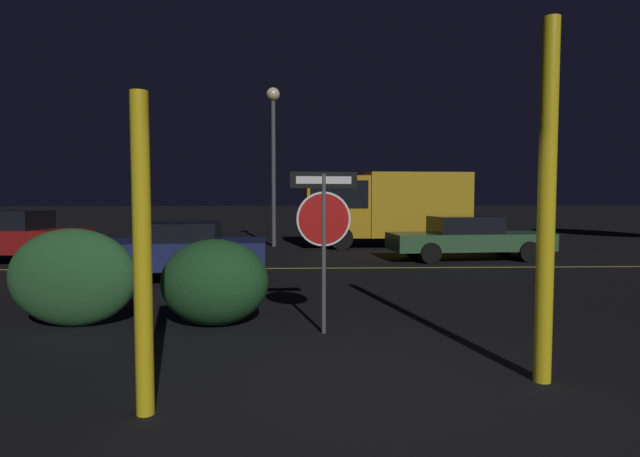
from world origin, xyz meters
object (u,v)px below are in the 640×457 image
object	(u,v)px
passing_car_3	(468,238)
street_lamp	(273,136)
passing_car_1	(10,237)
delivery_truck	(381,205)
yellow_pole_left	(142,255)
stop_sign	(324,219)
yellow_pole_right	(547,203)
passing_car_2	(179,250)
hedge_bush_1	(73,278)
hedge_bush_2	(215,282)

from	to	relation	value
passing_car_3	street_lamp	world-z (taller)	street_lamp
passing_car_1	delivery_truck	xyz separation A→B (m)	(11.40, 4.42, 0.87)
yellow_pole_left	passing_car_1	xyz separation A→B (m)	(-7.05, 10.39, -0.61)
stop_sign	yellow_pole_right	bearing A→B (deg)	-47.53
stop_sign	passing_car_2	world-z (taller)	stop_sign
stop_sign	yellow_pole_left	xyz separation A→B (m)	(-1.62, -2.50, -0.20)
delivery_truck	passing_car_1	bearing A→B (deg)	108.14
passing_car_2	yellow_pole_left	bearing A→B (deg)	-172.17
hedge_bush_1	passing_car_1	xyz separation A→B (m)	(-5.11, 7.40, 0.03)
passing_car_1	hedge_bush_2	bearing A→B (deg)	-131.53
yellow_pole_left	delivery_truck	distance (m)	15.43
passing_car_2	street_lamp	xyz separation A→B (m)	(1.68, 7.86, 3.55)
yellow_pole_left	street_lamp	size ratio (longest dim) A/B	0.45
yellow_pole_right	passing_car_2	world-z (taller)	yellow_pole_right
yellow_pole_left	hedge_bush_1	xyz separation A→B (m)	(-1.93, 2.99, -0.65)
yellow_pole_right	stop_sign	bearing A→B (deg)	138.21
street_lamp	hedge_bush_1	bearing A→B (deg)	-100.41
passing_car_1	street_lamp	xyz separation A→B (m)	(7.31, 4.54, 3.49)
hedge_bush_2	delivery_truck	world-z (taller)	delivery_truck
yellow_pole_right	passing_car_2	distance (m)	8.32
yellow_pole_right	delivery_truck	bearing A→B (deg)	87.44
yellow_pole_right	passing_car_1	world-z (taller)	yellow_pole_right
passing_car_1	delivery_truck	distance (m)	12.26
yellow_pole_left	passing_car_3	xyz separation A→B (m)	(6.32, 10.58, -0.69)
passing_car_3	stop_sign	bearing A→B (deg)	-35.04
yellow_pole_left	street_lamp	world-z (taller)	street_lamp
yellow_pole_right	street_lamp	bearing A→B (deg)	103.60
yellow_pole_left	hedge_bush_1	world-z (taller)	yellow_pole_left
stop_sign	delivery_truck	world-z (taller)	delivery_truck
stop_sign	yellow_pole_left	distance (m)	2.98
yellow_pole_right	street_lamp	world-z (taller)	street_lamp
stop_sign	street_lamp	size ratio (longest dim) A/B	0.36
passing_car_3	passing_car_2	bearing A→B (deg)	-70.45
yellow_pole_left	passing_car_3	world-z (taller)	yellow_pole_left
passing_car_2	stop_sign	bearing A→B (deg)	-149.89
hedge_bush_1	passing_car_2	world-z (taller)	hedge_bush_1
hedge_bush_1	delivery_truck	world-z (taller)	delivery_truck
yellow_pole_right	street_lamp	xyz separation A→B (m)	(-3.46, 14.31, 2.44)
delivery_truck	street_lamp	bearing A→B (deg)	85.28
stop_sign	passing_car_3	xyz separation A→B (m)	(4.69, 8.08, -0.89)
passing_car_2	delivery_truck	bearing A→B (deg)	-40.22
stop_sign	passing_car_1	world-z (taller)	stop_sign
passing_car_2	passing_car_3	distance (m)	8.49
hedge_bush_1	passing_car_2	distance (m)	4.10
passing_car_3	street_lamp	size ratio (longest dim) A/B	0.82
yellow_pole_left	yellow_pole_right	size ratio (longest dim) A/B	0.76
street_lamp	hedge_bush_2	bearing A→B (deg)	-90.88
yellow_pole_left	passing_car_1	distance (m)	12.57
street_lamp	passing_car_1	bearing A→B (deg)	-148.17
stop_sign	passing_car_2	xyz separation A→B (m)	(-3.04, 4.57, -0.88)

